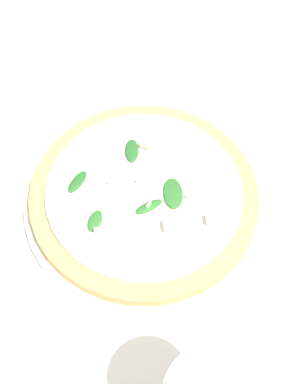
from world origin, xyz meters
TOP-DOWN VIEW (x-y plane):
  - ground_plane at (0.00, 0.00)m, footprint 6.00×6.00m
  - pizza_arugula_main at (-0.02, 0.02)m, footprint 0.33×0.33m

SIDE VIEW (x-z plane):
  - ground_plane at x=0.00m, z-range 0.00..0.00m
  - pizza_arugula_main at x=-0.02m, z-range -0.01..0.04m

